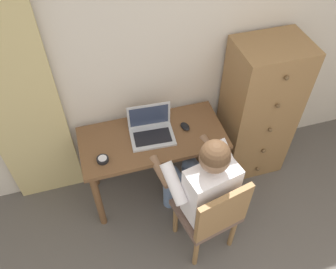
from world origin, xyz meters
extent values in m
cube|color=beige|center=(0.00, 2.20, 1.25)|extent=(4.80, 0.05, 2.50)
cube|color=#CCB77A|center=(-1.34, 2.13, 1.13)|extent=(0.57, 0.03, 2.25)
cube|color=brown|center=(-0.43, 1.86, 0.71)|extent=(1.15, 0.54, 0.03)
cylinder|color=brown|center=(-0.95, 1.65, 0.34)|extent=(0.06, 0.06, 0.69)
cylinder|color=brown|center=(0.09, 1.65, 0.34)|extent=(0.06, 0.06, 0.69)
cylinder|color=brown|center=(-0.95, 2.07, 0.34)|extent=(0.06, 0.06, 0.69)
cylinder|color=brown|center=(0.09, 2.07, 0.34)|extent=(0.06, 0.06, 0.69)
cube|color=olive|center=(0.53, 1.93, 0.67)|extent=(0.56, 0.42, 1.35)
sphere|color=brown|center=(0.53, 1.70, 0.13)|extent=(0.04, 0.04, 0.04)
sphere|color=brown|center=(0.53, 1.70, 0.40)|extent=(0.04, 0.04, 0.04)
sphere|color=brown|center=(0.53, 1.70, 0.67)|extent=(0.04, 0.04, 0.04)
sphere|color=brown|center=(0.53, 1.70, 0.94)|extent=(0.04, 0.04, 0.04)
sphere|color=brown|center=(0.53, 1.70, 1.21)|extent=(0.04, 0.04, 0.04)
cube|color=brown|center=(-0.17, 1.27, 0.43)|extent=(0.49, 0.48, 0.05)
cube|color=olive|center=(-0.14, 1.10, 0.67)|extent=(0.42, 0.13, 0.42)
cylinder|color=olive|center=(-0.04, 1.47, 0.20)|extent=(0.04, 0.04, 0.41)
cylinder|color=olive|center=(-0.37, 1.39, 0.20)|extent=(0.04, 0.04, 0.41)
cylinder|color=olive|center=(0.03, 1.15, 0.20)|extent=(0.04, 0.04, 0.41)
cylinder|color=olive|center=(-0.31, 1.08, 0.20)|extent=(0.04, 0.04, 0.41)
cylinder|color=#6B84AD|center=(-0.13, 1.51, 0.48)|extent=(0.22, 0.42, 0.14)
cylinder|color=#6B84AD|center=(-0.30, 1.47, 0.48)|extent=(0.22, 0.42, 0.14)
cylinder|color=#6B84AD|center=(-0.17, 1.70, 0.24)|extent=(0.11, 0.11, 0.48)
cylinder|color=#6B84AD|center=(-0.34, 1.67, 0.24)|extent=(0.11, 0.11, 0.48)
cube|color=white|center=(-0.17, 1.26, 0.71)|extent=(0.39, 0.27, 0.46)
cylinder|color=white|center=(0.02, 1.44, 0.79)|extent=(0.15, 0.31, 0.25)
cylinder|color=white|center=(-0.41, 1.35, 0.79)|extent=(0.15, 0.31, 0.25)
cylinder|color=#846047|center=(-0.02, 1.63, 0.69)|extent=(0.12, 0.28, 0.11)
cylinder|color=#846047|center=(-0.45, 1.54, 0.69)|extent=(0.12, 0.28, 0.11)
sphere|color=#846047|center=(-0.17, 1.27, 1.07)|extent=(0.20, 0.20, 0.20)
sphere|color=#513823|center=(-0.17, 1.27, 1.10)|extent=(0.20, 0.20, 0.20)
cube|color=#B7BABF|center=(-0.43, 1.85, 0.73)|extent=(0.35, 0.26, 0.02)
cube|color=black|center=(-0.43, 1.84, 0.74)|extent=(0.29, 0.17, 0.00)
cube|color=#B7BABF|center=(-0.42, 1.97, 0.85)|extent=(0.34, 0.03, 0.22)
cube|color=#2D3851|center=(-0.42, 1.97, 0.85)|extent=(0.31, 0.02, 0.18)
ellipsoid|color=black|center=(-0.15, 1.88, 0.74)|extent=(0.08, 0.11, 0.03)
cylinder|color=black|center=(-0.84, 1.73, 0.74)|extent=(0.09, 0.09, 0.03)
cylinder|color=silver|center=(-0.84, 1.73, 0.75)|extent=(0.06, 0.06, 0.00)
camera|label=1|loc=(-0.83, 0.06, 2.76)|focal=37.26mm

